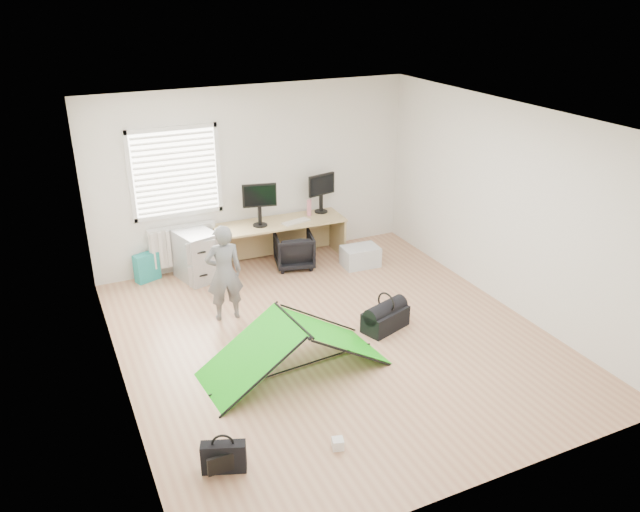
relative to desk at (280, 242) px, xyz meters
name	(u,v)px	position (x,y,z in m)	size (l,w,h in m)	color
ground	(334,338)	(-0.25, -2.38, -0.34)	(5.50, 5.50, 0.00)	tan
back_wall	(255,175)	(-0.25, 0.37, 1.01)	(5.00, 0.02, 2.70)	silver
window	(175,173)	(-1.45, 0.33, 1.21)	(1.20, 0.06, 1.20)	silver
radiator	(183,245)	(-1.45, 0.29, 0.11)	(1.00, 0.12, 0.60)	silver
desk	(280,242)	(0.00, 0.00, 0.00)	(2.00, 0.64, 0.68)	tan
filing_cabinet	(196,255)	(-1.32, 0.00, 0.03)	(0.47, 0.63, 0.74)	#A9ABAF
monitor_left	(260,210)	(-0.33, -0.02, 0.58)	(0.50, 0.11, 0.48)	black
monitor_right	(321,198)	(0.76, 0.14, 0.57)	(0.48, 0.10, 0.46)	black
keyboard	(296,222)	(0.22, -0.12, 0.35)	(0.45, 0.15, 0.02)	beige
thermos	(309,208)	(0.52, 0.07, 0.47)	(0.07, 0.07, 0.26)	#BE6A77
office_chair	(294,250)	(0.14, -0.21, -0.07)	(0.57, 0.59, 0.53)	black
person	(224,273)	(-1.29, -1.33, 0.31)	(0.47, 0.31, 1.30)	slate
kite	(294,345)	(-0.95, -2.80, -0.02)	(2.07, 0.90, 0.64)	#18BE12
storage_crate	(360,256)	(1.08, -0.62, -0.19)	(0.55, 0.39, 0.31)	#BABEC3
tote_bag	(147,267)	(-2.01, 0.24, -0.13)	(0.36, 0.16, 0.42)	teal
laptop_bag	(224,457)	(-2.15, -4.02, -0.19)	(0.40, 0.12, 0.30)	black
white_box	(338,444)	(-1.09, -4.19, -0.29)	(0.11, 0.11, 0.11)	silver
duffel_bag	(385,319)	(0.45, -2.45, -0.21)	(0.61, 0.31, 0.27)	black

